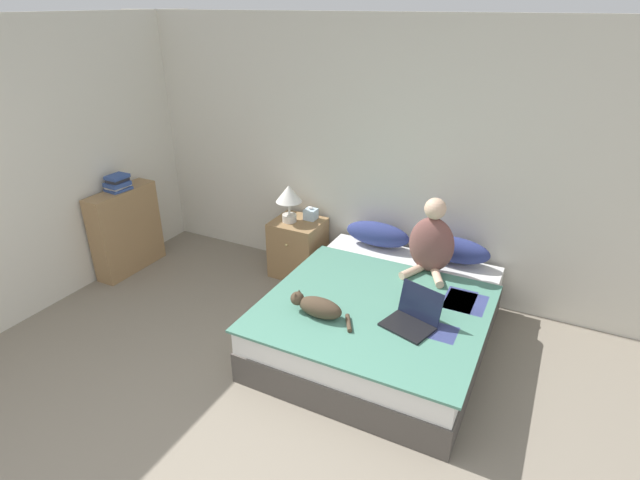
# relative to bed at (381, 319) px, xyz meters

# --- Properties ---
(wall_back) EXTENTS (6.15, 0.05, 2.55)m
(wall_back) POSITION_rel_bed_xyz_m (-0.43, 1.05, 1.04)
(wall_back) COLOR beige
(wall_back) RESTS_ON ground_plane
(wall_side) EXTENTS (0.05, 4.24, 2.55)m
(wall_side) POSITION_rel_bed_xyz_m (-3.04, -0.60, 1.04)
(wall_side) COLOR beige
(wall_side) RESTS_ON ground_plane
(bed) EXTENTS (1.70, 1.95, 0.47)m
(bed) POSITION_rel_bed_xyz_m (0.00, 0.00, 0.00)
(bed) COLOR #4C4742
(bed) RESTS_ON ground_plane
(pillow_near) EXTENTS (0.64, 0.22, 0.24)m
(pillow_near) POSITION_rel_bed_xyz_m (-0.37, 0.84, 0.36)
(pillow_near) COLOR navy
(pillow_near) RESTS_ON bed
(pillow_far) EXTENTS (0.64, 0.22, 0.24)m
(pillow_far) POSITION_rel_bed_xyz_m (0.37, 0.84, 0.36)
(pillow_far) COLOR navy
(pillow_far) RESTS_ON bed
(person_sitting) EXTENTS (0.40, 0.39, 0.68)m
(person_sitting) POSITION_rel_bed_xyz_m (0.22, 0.57, 0.52)
(person_sitting) COLOR brown
(person_sitting) RESTS_ON bed
(cat_tabby) EXTENTS (0.55, 0.19, 0.17)m
(cat_tabby) POSITION_rel_bed_xyz_m (-0.34, -0.50, 0.32)
(cat_tabby) COLOR #473828
(cat_tabby) RESTS_ON bed
(laptop_open) EXTENTS (0.43, 0.41, 0.27)m
(laptop_open) POSITION_rel_bed_xyz_m (0.33, -0.29, 0.29)
(laptop_open) COLOR black
(laptop_open) RESTS_ON bed
(nightstand) EXTENTS (0.50, 0.48, 0.60)m
(nightstand) POSITION_rel_bed_xyz_m (-1.21, 0.75, 0.07)
(nightstand) COLOR #937047
(nightstand) RESTS_ON ground_plane
(table_lamp) EXTENTS (0.26, 0.26, 0.39)m
(table_lamp) POSITION_rel_bed_xyz_m (-1.28, 0.70, 0.64)
(table_lamp) COLOR beige
(table_lamp) RESTS_ON nightstand
(tissue_box) EXTENTS (0.12, 0.12, 0.14)m
(tissue_box) POSITION_rel_bed_xyz_m (-1.11, 0.85, 0.43)
(tissue_box) COLOR silver
(tissue_box) RESTS_ON nightstand
(bookshelf) EXTENTS (0.23, 0.77, 0.90)m
(bookshelf) POSITION_rel_bed_xyz_m (-2.87, 0.02, 0.22)
(bookshelf) COLOR #99754C
(bookshelf) RESTS_ON ground_plane
(book_stack_top) EXTENTS (0.21, 0.24, 0.16)m
(book_stack_top) POSITION_rel_bed_xyz_m (-2.87, 0.02, 0.74)
(book_stack_top) COLOR #334C8E
(book_stack_top) RESTS_ON bookshelf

